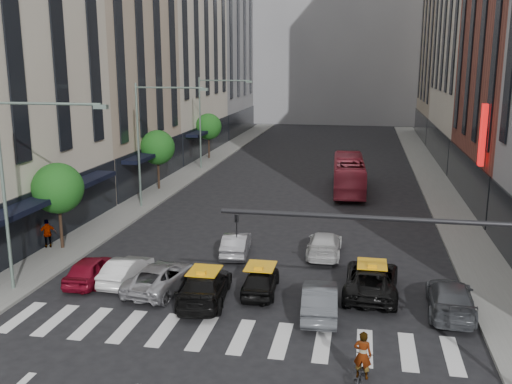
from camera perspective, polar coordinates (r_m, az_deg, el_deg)
The scene contains 29 objects.
ground at distance 22.10m, azimuth -3.90°, elevation -15.84°, with size 160.00×160.00×0.00m, color black.
sidewalk_left at distance 52.52m, azimuth -7.85°, elevation 1.19°, with size 3.00×96.00×0.15m, color slate.
sidewalk_right at distance 50.27m, azimuth 17.87°, elevation 0.16°, with size 3.00×96.00×0.15m, color slate.
building_left_b at distance 51.67m, azimuth -14.97°, elevation 14.00°, with size 8.00×16.00×24.00m, color tan.
building_left_d at distance 86.68m, azimuth -4.18°, elevation 15.75°, with size 8.00×18.00×30.00m, color gray.
building_right_d at distance 84.65m, azimuth 19.48°, elevation 14.47°, with size 8.00×18.00×28.00m, color tan.
building_far at distance 104.11m, azimuth 8.28°, elevation 16.83°, with size 30.00×10.00×36.00m, color gray.
tree_near at distance 34.00m, azimuth -19.20°, elevation 0.35°, with size 2.88×2.88×4.95m.
tree_mid at distance 48.29m, azimuth -9.82°, elevation 4.41°, with size 2.88×2.88×4.95m.
tree_far at distance 63.39m, azimuth -4.77°, elevation 6.54°, with size 2.88×2.88×4.95m.
streetlamp_near at distance 27.66m, azimuth -22.48°, elevation 2.10°, with size 5.38×0.25×9.00m.
streetlamp_mid at distance 41.82m, azimuth -10.53°, elevation 6.21°, with size 5.38×0.25×9.00m.
streetlamp_far at distance 56.95m, azimuth -4.71°, elevation 8.10°, with size 5.38×0.25×9.00m.
traffic_signal at distance 18.95m, azimuth 18.36°, elevation -6.70°, with size 10.10×0.20×6.00m.
liberty_sign at distance 39.73m, azimuth 21.73°, elevation 5.31°, with size 0.30×0.70×4.00m.
car_red at distance 29.36m, azimuth -16.14°, elevation -7.45°, with size 1.57×3.90×1.33m, color maroon.
car_white_front at distance 28.93m, azimuth -12.82°, elevation -7.63°, with size 1.34×3.84×1.26m, color silver.
car_silver at distance 27.69m, azimuth -9.44°, elevation -8.36°, with size 2.19×4.74×1.32m, color #9D9DA2.
taxi_left at distance 26.18m, azimuth -5.15°, elevation -9.37°, with size 2.02×4.97×1.44m, color black.
taxi_center at distance 26.97m, azimuth 0.45°, elevation -8.78°, with size 1.54×3.83×1.30m, color black.
car_grey_mid at distance 24.92m, azimuth 6.39°, elevation -10.65°, with size 1.47×4.22×1.39m, color #46494E.
taxi_right at distance 27.39m, azimuth 11.46°, elevation -8.55°, with size 2.41×5.22×1.45m, color black.
car_grey_curb at distance 26.33m, azimuth 18.87°, elevation -9.98°, with size 1.93×4.75×1.38m, color #42454A.
car_row2_left at distance 32.10m, azimuth -2.00°, elevation -5.22°, with size 1.36×3.90×1.29m, color #A8A7AD.
car_row2_right at distance 32.28m, azimuth 6.87°, elevation -5.18°, with size 1.83×4.50×1.31m, color silver.
bus at distance 48.19m, azimuth 9.26°, elevation 1.76°, with size 2.44×10.43×2.91m, color #C0384D.
motorcycle at distance 20.35m, azimuth 10.54°, elevation -17.28°, with size 0.61×1.75×0.92m, color black.
rider at distance 19.74m, azimuth 10.70°, elevation -14.01°, with size 0.61×0.40×1.68m, color gray.
pedestrian_far at distance 34.95m, azimuth -20.11°, elevation -3.92°, with size 0.98×0.41×1.67m, color gray.
Camera 1 is at (5.01, -18.73, 10.61)m, focal length 40.00 mm.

